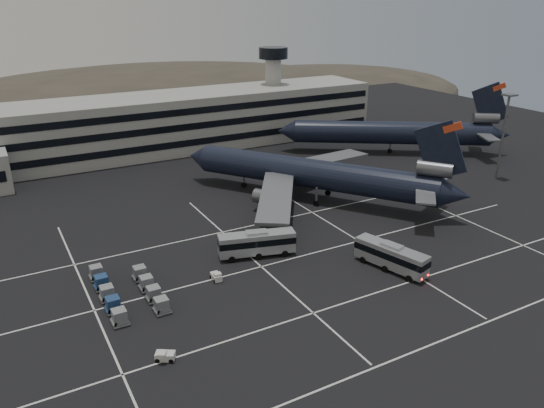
{
  "coord_description": "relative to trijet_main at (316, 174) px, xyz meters",
  "views": [
    {
      "loc": [
        -38.15,
        -57.26,
        37.28
      ],
      "look_at": [
        1.45,
        14.17,
        5.0
      ],
      "focal_mm": 35.0,
      "sensor_mm": 36.0,
      "label": 1
    }
  ],
  "objects": [
    {
      "name": "terminal",
      "position": [
        -19.13,
        47.78,
        1.68
      ],
      "size": [
        125.0,
        26.0,
        24.0
      ],
      "color": "gray",
      "rests_on": "ground"
    },
    {
      "name": "lane_markings",
      "position": [
        -15.23,
        -22.64,
        -5.24
      ],
      "size": [
        90.0,
        55.62,
        0.01
      ],
      "color": "silver",
      "rests_on": "ground"
    },
    {
      "name": "trijet_far",
      "position": [
        35.45,
        17.78,
        0.18
      ],
      "size": [
        51.01,
        37.52,
        18.08
      ],
      "rotation": [
        0.0,
        0.0,
        0.99
      ],
      "color": "black",
      "rests_on": "ground"
    },
    {
      "name": "ground",
      "position": [
        -16.18,
        -23.37,
        -5.25
      ],
      "size": [
        260.0,
        260.0,
        0.0
      ],
      "primitive_type": "plane",
      "color": "black",
      "rests_on": "ground"
    },
    {
      "name": "tug_b",
      "position": [
        -41.35,
        -33.26,
        -4.66
      ],
      "size": [
        2.41,
        2.16,
        1.33
      ],
      "rotation": [
        0.0,
        0.0,
        1.01
      ],
      "color": "silver",
      "rests_on": "ground"
    },
    {
      "name": "hills",
      "position": [
        1.81,
        146.63,
        -17.32
      ],
      "size": [
        352.0,
        180.0,
        44.0
      ],
      "color": "#38332B",
      "rests_on": "ground"
    },
    {
      "name": "bus_far",
      "position": [
        -21.13,
        -15.95,
        -2.98
      ],
      "size": [
        12.03,
        5.77,
        4.14
      ],
      "rotation": [
        0.0,
        0.0,
        1.3
      ],
      "color": "#9A9CA2",
      "rests_on": "ground"
    },
    {
      "name": "tug_a",
      "position": [
        -29.55,
        -19.83,
        -4.68
      ],
      "size": [
        1.3,
        2.08,
        1.3
      ],
      "rotation": [
        0.0,
        0.0,
        -0.04
      ],
      "color": "silver",
      "rests_on": "ground"
    },
    {
      "name": "bus_near",
      "position": [
        -6.06,
        -29.12,
        -3.06
      ],
      "size": [
        5.54,
        11.63,
        4.01
      ],
      "rotation": [
        0.0,
        0.0,
        0.27
      ],
      "color": "#9A9CA2",
      "rests_on": "ground"
    },
    {
      "name": "trijet_main",
      "position": [
        0.0,
        0.0,
        0.0
      ],
      "size": [
        40.05,
        50.03,
        18.08
      ],
      "rotation": [
        0.0,
        0.0,
        0.61
      ],
      "color": "black",
      "rests_on": "ground"
    },
    {
      "name": "uld_cluster",
      "position": [
        -41.72,
        -18.24,
        -4.3
      ],
      "size": [
        7.37,
        14.99,
        1.95
      ],
      "rotation": [
        0.0,
        0.0,
        0.01
      ],
      "color": "#2D2D30",
      "rests_on": "ground"
    },
    {
      "name": "lightpole_right",
      "position": [
        41.82,
        -8.37,
        6.57
      ],
      "size": [
        2.4,
        2.4,
        18.28
      ],
      "color": "slate",
      "rests_on": "ground"
    }
  ]
}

